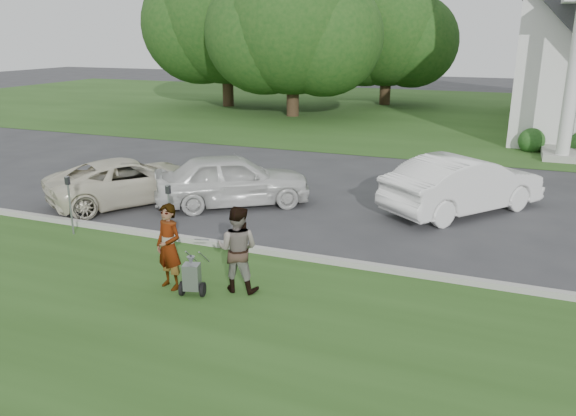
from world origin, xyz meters
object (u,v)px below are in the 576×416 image
Objects in this scene: tree_back at (388,36)px; parking_meter_near at (169,208)px; parking_meter_far at (69,198)px; person_left at (169,247)px; car_d at (463,184)px; tree_far at (226,21)px; tree_left at (293,29)px; person_right at (238,250)px; striping_cart at (192,277)px; car_b at (233,180)px; car_a at (130,181)px.

tree_back is 30.04m from parking_meter_near.
tree_back is 30.28m from parking_meter_far.
car_d is (4.92, 7.38, -0.05)m from person_left.
person_left is (12.60, -26.78, -4.83)m from tree_far.
tree_left is 25.04m from person_right.
person_right reaches higher than striping_cart.
person_right is at bearing -14.37° from parking_meter_far.
car_d is at bearing 45.45° from striping_cart.
car_b is (-1.45, 5.58, -0.09)m from person_left.
tree_far is at bearing 132.58° from person_left.
tree_back is (10.00, 5.00, -0.97)m from tree_far.
car_b is (-0.16, 3.58, -0.18)m from parking_meter_near.
parking_meter_near reaches higher than striping_cart.
parking_meter_far is at bearing 70.49° from car_d.
parking_meter_far is at bearing -20.96° from person_right.
person_right is (0.72, 0.54, 0.48)m from striping_cart.
car_b is (-2.03, 5.72, 0.39)m from striping_cart.
car_d is at bearing -54.91° from tree_left.
parking_meter_far is at bearing 131.46° from car_a.
car_a is at bearing 54.28° from car_d.
parking_meter_far is 0.31× the size of car_d.
parking_meter_near is (5.32, -21.78, -4.16)m from tree_left.
parking_meter_near is 3.59m from car_b.
tree_back is at bearing -60.39° from car_a.
car_a is at bearing 150.70° from person_left.
tree_back reaches higher than parking_meter_near.
person_right is 7.86m from car_d.
person_left is at bearing -85.32° from tree_back.
person_right is at bearing 34.48° from person_left.
person_left reaches higher than person_right.
person_left is 0.35× the size of car_d.
tree_back is 26.52m from car_b.
car_d is (7.52, -24.40, -3.92)m from tree_back.
parking_meter_near is at bearing -87.47° from tree_back.
tree_far is 6.72× the size of person_left.
person_left is at bearing -74.48° from tree_left.
parking_meter_far is 0.32× the size of car_a.
parking_meter_far is at bearing -92.74° from tree_back.
tree_far is at bearing 114.55° from parking_meter_near.
person_right reaches higher than car_d.
person_left is 1.00× the size of person_right.
tree_back reaches higher than car_b.
person_right is at bearing -62.21° from tree_far.
tree_left is 6.16× the size of person_right.
parking_meter_far is at bearing -83.35° from tree_left.
tree_left is 20.50m from car_d.
tree_far reaches higher than striping_cart.
person_right reaches higher than car_b.
tree_left reaches higher than tree_back.
person_right is (3.90, -31.38, -3.86)m from tree_back.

